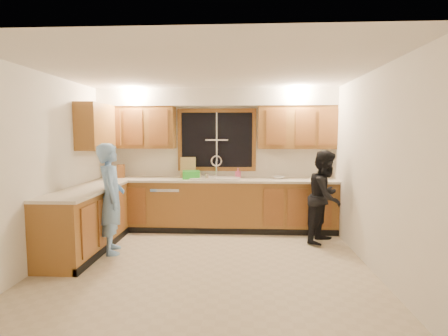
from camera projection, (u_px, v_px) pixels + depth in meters
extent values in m
plane|color=#C5B598|center=(207.00, 262.00, 4.68)|extent=(4.20, 4.20, 0.00)
plane|color=white|center=(206.00, 72.00, 4.45)|extent=(4.20, 4.20, 0.00)
plane|color=white|center=(217.00, 159.00, 6.45)|extent=(4.20, 0.00, 4.20)
plane|color=white|center=(50.00, 168.00, 4.68)|extent=(0.00, 3.80, 3.80)
plane|color=white|center=(370.00, 170.00, 4.45)|extent=(0.00, 3.80, 3.80)
cube|color=#92602A|center=(216.00, 205.00, 6.23)|extent=(4.20, 0.60, 0.88)
cube|color=#92602A|center=(86.00, 221.00, 5.09)|extent=(0.60, 1.90, 0.88)
cube|color=beige|center=(216.00, 180.00, 6.17)|extent=(4.20, 0.63, 0.04)
cube|color=beige|center=(86.00, 190.00, 5.04)|extent=(0.63, 1.90, 0.04)
cube|color=#92602A|center=(138.00, 128.00, 6.31)|extent=(1.35, 0.33, 0.75)
cube|color=#92602A|center=(296.00, 127.00, 6.16)|extent=(1.35, 0.33, 0.75)
cube|color=#92602A|center=(96.00, 127.00, 5.73)|extent=(0.33, 0.90, 0.75)
cube|color=silver|center=(216.00, 98.00, 6.17)|extent=(4.20, 0.35, 0.30)
cube|color=black|center=(217.00, 140.00, 6.42)|extent=(1.30, 0.01, 1.00)
cube|color=#92602A|center=(217.00, 111.00, 6.35)|extent=(1.44, 0.03, 0.07)
cube|color=#92602A|center=(217.00, 169.00, 6.46)|extent=(1.44, 0.03, 0.07)
cube|color=#92602A|center=(180.00, 140.00, 6.44)|extent=(0.07, 0.03, 1.00)
cube|color=#92602A|center=(254.00, 140.00, 6.37)|extent=(0.07, 0.03, 1.00)
cube|color=silver|center=(216.00, 178.00, 6.19)|extent=(0.86, 0.52, 0.03)
cube|color=silver|center=(204.00, 183.00, 6.21)|extent=(0.38, 0.42, 0.18)
cube|color=silver|center=(227.00, 183.00, 6.18)|extent=(0.38, 0.42, 0.18)
cylinder|color=silver|center=(216.00, 169.00, 6.37)|extent=(0.04, 0.04, 0.28)
torus|color=silver|center=(216.00, 161.00, 6.36)|extent=(0.21, 0.03, 0.21)
cube|color=white|center=(169.00, 207.00, 6.27)|extent=(0.60, 0.56, 0.82)
cube|color=white|center=(66.00, 231.00, 4.52)|extent=(0.58, 0.75, 0.90)
imported|color=#7BACEA|center=(111.00, 198.00, 4.99)|extent=(0.55, 0.67, 1.58)
imported|color=black|center=(325.00, 197.00, 5.47)|extent=(0.85, 0.89, 1.45)
cube|color=brown|center=(121.00, 171.00, 6.32)|extent=(0.15, 0.13, 0.24)
cube|color=tan|center=(188.00, 167.00, 6.37)|extent=(0.28, 0.11, 0.37)
cube|color=green|center=(191.00, 175.00, 6.20)|extent=(0.34, 0.32, 0.14)
imported|color=#D75182|center=(238.00, 173.00, 6.28)|extent=(0.10, 0.11, 0.18)
imported|color=silver|center=(279.00, 177.00, 6.16)|extent=(0.26, 0.26, 0.05)
cylinder|color=#BDAC91|center=(200.00, 176.00, 6.11)|extent=(0.08, 0.08, 0.12)
cylinder|color=#BDAC91|center=(207.00, 177.00, 6.01)|extent=(0.06, 0.06, 0.11)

